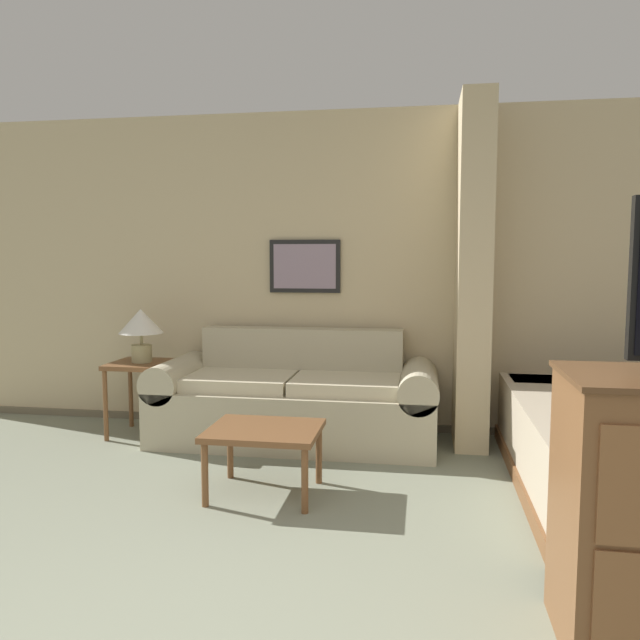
% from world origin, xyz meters
% --- Properties ---
extents(wall_back, '(7.47, 0.16, 2.60)m').
position_xyz_m(wall_back, '(-0.00, 3.63, 1.29)').
color(wall_back, '#CCB78E').
rests_on(wall_back, ground_plane).
extents(wall_partition_pillar, '(0.24, 0.57, 2.60)m').
position_xyz_m(wall_partition_pillar, '(1.01, 3.29, 1.30)').
color(wall_partition_pillar, '#CCB78E').
rests_on(wall_partition_pillar, ground_plane).
extents(couch, '(2.17, 0.84, 0.85)m').
position_xyz_m(couch, '(-0.32, 3.14, 0.32)').
color(couch, '#B7AD8E').
rests_on(couch, ground_plane).
extents(coffee_table, '(0.66, 0.55, 0.41)m').
position_xyz_m(coffee_table, '(-0.27, 2.03, 0.36)').
color(coffee_table, brown).
rests_on(coffee_table, ground_plane).
extents(side_table, '(0.48, 0.48, 0.59)m').
position_xyz_m(side_table, '(-1.56, 3.11, 0.50)').
color(side_table, brown).
rests_on(side_table, ground_plane).
extents(table_lamp, '(0.35, 0.35, 0.43)m').
position_xyz_m(table_lamp, '(-1.56, 3.11, 0.89)').
color(table_lamp, tan).
rests_on(table_lamp, side_table).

